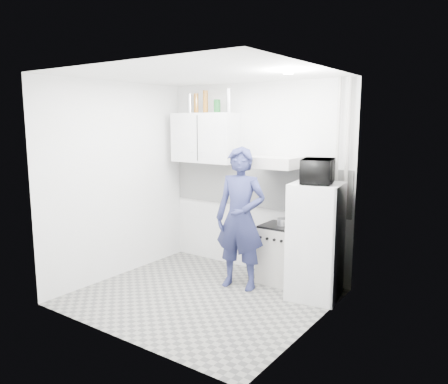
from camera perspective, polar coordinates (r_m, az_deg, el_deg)
The scene contains 22 objects.
floor at distance 5.39m, azimuth -3.04°, elevation -13.52°, with size 2.80×2.80×0.00m, color slate.
ceiling at distance 5.00m, azimuth -3.31°, elevation 15.13°, with size 2.80×2.80×0.00m, color white.
wall_back at distance 6.05m, azimuth 4.20°, elevation 1.77°, with size 2.80×2.80×0.00m, color white.
wall_left at distance 6.00m, azimuth -13.72°, elevation 1.45°, with size 2.60×2.60×0.00m, color white.
wall_right at distance 4.32m, azimuth 11.55°, elevation -1.44°, with size 2.60×2.60×0.00m, color white.
person at distance 5.44m, azimuth 2.15°, elevation -3.47°, with size 0.65×0.43×1.78m, color #232750.
stove at distance 5.79m, azimuth 7.23°, elevation -8.08°, with size 0.46×0.46×0.74m, color #B7B3AB.
fridge at distance 5.29m, azimuth 11.86°, elevation -6.28°, with size 0.57×0.57×1.38m, color white.
stove_top at distance 5.69m, azimuth 7.31°, elevation -4.41°, with size 0.44×0.44×0.03m, color black.
saucepan at distance 5.67m, azimuth 7.74°, elevation -3.87°, with size 0.16×0.16×0.09m, color silver.
microwave at distance 5.13m, azimuth 12.17°, elevation 2.69°, with size 0.34×0.51×0.28m, color black.
bottle_b at distance 6.46m, azimuth -4.47°, elevation 11.47°, with size 0.07×0.07×0.28m, color silver.
bottle_c at distance 6.38m, azimuth -3.66°, elevation 11.50°, with size 0.07×0.07×0.28m, color brown.
bottle_d at distance 6.28m, azimuth -2.43°, elevation 11.70°, with size 0.07×0.07×0.31m, color brown.
canister_b at distance 6.16m, azimuth -0.91°, elevation 11.15°, with size 0.09×0.09×0.18m, color #144C1E.
bottle_e at distance 6.05m, azimuth 0.63°, elevation 11.85°, with size 0.08×0.08×0.32m, color silver.
upper_cabinet at distance 6.29m, azimuth -2.49°, elevation 7.09°, with size 1.00×0.35×0.70m, color white.
range_hood at distance 5.59m, azimuth 6.86°, elevation 3.88°, with size 0.60×0.50×0.14m, color #B7B3AB.
backsplash at distance 6.06m, azimuth 4.11°, elevation 0.81°, with size 2.74×0.03×0.60m, color white.
pipe_a at distance 5.43m, azimuth 15.58°, elevation 0.58°, with size 0.05×0.05×2.60m, color #B7B3AB.
pipe_b at distance 5.47m, azimuth 14.40°, elevation 0.69°, with size 0.04×0.04×2.60m, color #B7B3AB.
ceiling_spot_fixture at distance 4.62m, azimuth 8.42°, elevation 15.15°, with size 0.10×0.10×0.02m, color white.
Camera 1 is at (3.09, -3.89, 2.09)m, focal length 35.00 mm.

